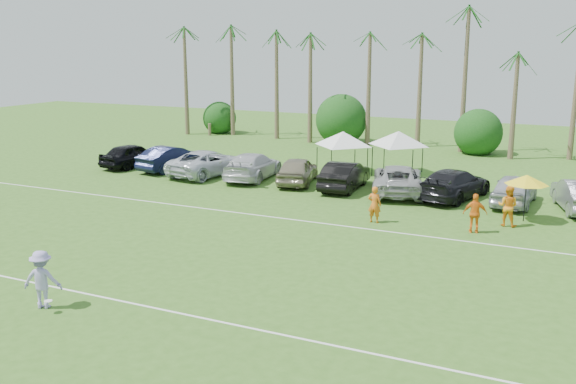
% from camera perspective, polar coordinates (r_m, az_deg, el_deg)
% --- Properties ---
extents(ground, '(120.00, 120.00, 0.00)m').
position_cam_1_polar(ground, '(21.66, -17.72, -11.15)').
color(ground, '#37651E').
rests_on(ground, ground).
extents(field_lines, '(80.00, 12.10, 0.01)m').
position_cam_1_polar(field_lines, '(27.59, -6.42, -5.28)').
color(field_lines, white).
rests_on(field_lines, ground).
extents(palm_tree_0, '(2.40, 2.40, 8.90)m').
position_cam_1_polar(palm_tree_0, '(63.36, -9.51, 11.87)').
color(palm_tree_0, brown).
rests_on(palm_tree_0, ground).
extents(palm_tree_1, '(2.40, 2.40, 9.90)m').
position_cam_1_polar(palm_tree_1, '(60.66, -5.54, 12.76)').
color(palm_tree_1, brown).
rests_on(palm_tree_1, ground).
extents(palm_tree_2, '(2.40, 2.40, 10.90)m').
position_cam_1_polar(palm_tree_2, '(58.28, -1.20, 13.65)').
color(palm_tree_2, brown).
rests_on(palm_tree_2, ground).
extents(palm_tree_3, '(2.40, 2.40, 11.90)m').
position_cam_1_polar(palm_tree_3, '(56.63, 2.54, 14.51)').
color(palm_tree_3, brown).
rests_on(palm_tree_3, ground).
extents(palm_tree_4, '(2.40, 2.40, 8.90)m').
position_cam_1_polar(palm_tree_4, '(55.21, 6.43, 11.80)').
color(palm_tree_4, brown).
rests_on(palm_tree_4, ground).
extents(palm_tree_5, '(2.40, 2.40, 9.90)m').
position_cam_1_polar(palm_tree_5, '(54.04, 10.57, 12.56)').
color(palm_tree_5, brown).
rests_on(palm_tree_5, ground).
extents(palm_tree_6, '(2.40, 2.40, 10.90)m').
position_cam_1_polar(palm_tree_6, '(53.16, 14.89, 13.28)').
color(palm_tree_6, brown).
rests_on(palm_tree_6, ground).
extents(palm_tree_7, '(2.40, 2.40, 11.90)m').
position_cam_1_polar(palm_tree_7, '(52.58, 19.36, 13.92)').
color(palm_tree_7, brown).
rests_on(palm_tree_7, ground).
extents(bush_tree_0, '(4.00, 4.00, 4.00)m').
position_cam_1_polar(bush_tree_0, '(62.92, -6.52, 6.76)').
color(bush_tree_0, brown).
rests_on(bush_tree_0, ground).
extents(bush_tree_1, '(4.00, 4.00, 4.00)m').
position_cam_1_polar(bush_tree_1, '(57.23, 4.71, 6.18)').
color(bush_tree_1, brown).
rests_on(bush_tree_1, ground).
extents(bush_tree_2, '(4.00, 4.00, 4.00)m').
position_cam_1_polar(bush_tree_2, '(54.25, 16.71, 5.29)').
color(bush_tree_2, brown).
rests_on(bush_tree_2, ground).
extents(sideline_player_a, '(0.67, 0.45, 1.83)m').
position_cam_1_polar(sideline_player_a, '(31.84, 7.70, -1.11)').
color(sideline_player_a, orange).
rests_on(sideline_player_a, ground).
extents(sideline_player_b, '(1.05, 0.87, 1.99)m').
position_cam_1_polar(sideline_player_b, '(32.71, 18.96, -1.19)').
color(sideline_player_b, orange).
rests_on(sideline_player_b, ground).
extents(sideline_player_c, '(1.17, 0.69, 1.87)m').
position_cam_1_polar(sideline_player_c, '(31.09, 16.30, -1.83)').
color(sideline_player_c, orange).
rests_on(sideline_player_c, ground).
extents(canopy_tent_left, '(4.12, 4.12, 3.34)m').
position_cam_1_polar(canopy_tent_left, '(43.42, 4.93, 5.37)').
color(canopy_tent_left, black).
rests_on(canopy_tent_left, ground).
extents(canopy_tent_right, '(4.20, 4.20, 3.41)m').
position_cam_1_polar(canopy_tent_right, '(43.68, 9.82, 5.35)').
color(canopy_tent_right, black).
rests_on(canopy_tent_right, ground).
extents(market_umbrella, '(2.12, 2.12, 2.36)m').
position_cam_1_polar(market_umbrella, '(33.61, 20.46, 1.03)').
color(market_umbrella, black).
rests_on(market_umbrella, ground).
extents(frisbee_player, '(1.47, 1.17, 1.99)m').
position_cam_1_polar(frisbee_player, '(23.04, -21.02, -7.27)').
color(frisbee_player, '#A799DA').
rests_on(frisbee_player, ground).
extents(parked_car_0, '(2.83, 5.27, 1.70)m').
position_cam_1_polar(parked_car_0, '(47.19, -13.65, 3.21)').
color(parked_car_0, black).
rests_on(parked_car_0, ground).
extents(parked_car_1, '(2.72, 5.41, 1.70)m').
position_cam_1_polar(parked_car_1, '(45.37, -10.32, 2.98)').
color(parked_car_1, '#101533').
rests_on(parked_car_1, ground).
extents(parked_car_2, '(3.68, 6.47, 1.70)m').
position_cam_1_polar(parked_car_2, '(43.24, -7.12, 2.60)').
color(parked_car_2, silver).
rests_on(parked_car_2, ground).
extents(parked_car_3, '(3.01, 6.09, 1.70)m').
position_cam_1_polar(parked_car_3, '(41.87, -3.15, 2.33)').
color(parked_car_3, silver).
rests_on(parked_car_3, ground).
extents(parked_car_4, '(3.07, 5.32, 1.70)m').
position_cam_1_polar(parked_car_4, '(40.38, 0.85, 1.95)').
color(parked_car_4, gray).
rests_on(parked_car_4, ground).
extents(parked_car_5, '(2.05, 5.25, 1.70)m').
position_cam_1_polar(parked_car_5, '(38.96, 5.06, 1.49)').
color(parked_car_5, black).
rests_on(parked_car_5, ground).
extents(parked_car_6, '(4.39, 6.67, 1.70)m').
position_cam_1_polar(parked_car_6, '(38.20, 9.74, 1.11)').
color(parked_car_6, '#A5A5A5').
rests_on(parked_car_6, ground).
extents(parked_car_7, '(3.79, 6.28, 1.70)m').
position_cam_1_polar(parked_car_7, '(37.65, 14.56, 0.70)').
color(parked_car_7, black).
rests_on(parked_car_7, ground).
extents(parked_car_8, '(2.25, 5.09, 1.70)m').
position_cam_1_polar(parked_car_8, '(37.21, 19.46, 0.22)').
color(parked_car_8, '#B0B2BC').
rests_on(parked_car_8, ground).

